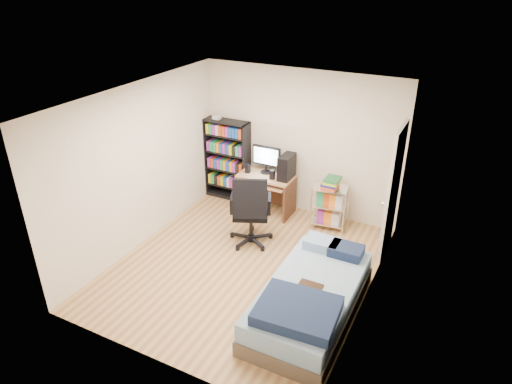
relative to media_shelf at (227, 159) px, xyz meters
The scene contains 7 objects.
room 2.32m from the media_shelf, 53.93° to the right, with size 3.58×4.08×2.58m.
media_shelf is the anchor object (origin of this frame).
computer_desk 1.01m from the media_shelf, ahead, with size 0.95×0.55×1.19m.
office_chair 1.72m from the media_shelf, 47.66° to the right, with size 0.93×0.93×1.18m.
wire_cart 2.07m from the media_shelf, ahead, with size 0.60×0.47×0.90m.
bed 3.53m from the media_shelf, 43.12° to the right, with size 1.04×2.09×0.59m.
door 3.11m from the media_shelf, ahead, with size 0.12×0.80×2.00m.
Camera 1 is at (2.62, -4.81, 3.97)m, focal length 32.00 mm.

